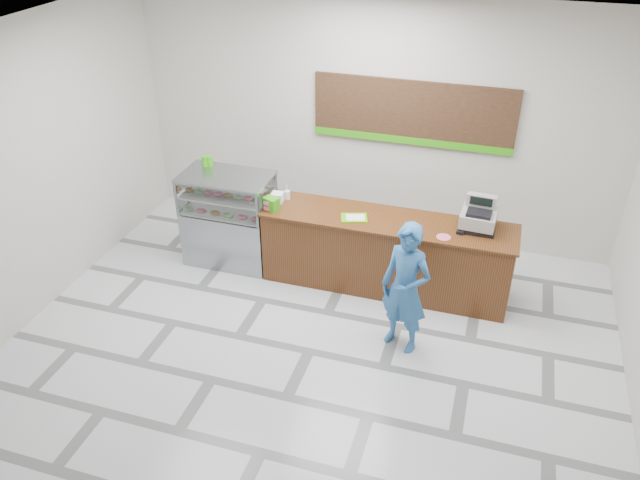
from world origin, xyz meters
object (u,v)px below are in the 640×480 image
(display_case, at_px, (229,218))
(serving_tray, at_px, (354,218))
(customer, at_px, (406,288))
(sales_counter, at_px, (385,254))
(cash_register, at_px, (479,217))

(display_case, height_order, serving_tray, display_case)
(display_case, relative_size, customer, 0.82)
(sales_counter, distance_m, cash_register, 1.29)
(serving_tray, height_order, customer, customer)
(sales_counter, distance_m, serving_tray, 0.67)
(display_case, distance_m, serving_tray, 1.85)
(cash_register, height_order, serving_tray, cash_register)
(sales_counter, bearing_deg, cash_register, 6.74)
(display_case, xyz_separation_m, serving_tray, (1.81, -0.10, 0.36))
(cash_register, bearing_deg, customer, -114.57)
(display_case, xyz_separation_m, customer, (2.67, -1.10, 0.13))
(cash_register, distance_m, customer, 1.44)
(cash_register, bearing_deg, serving_tray, -167.89)
(display_case, xyz_separation_m, cash_register, (3.32, 0.13, 0.50))
(display_case, height_order, customer, customer)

